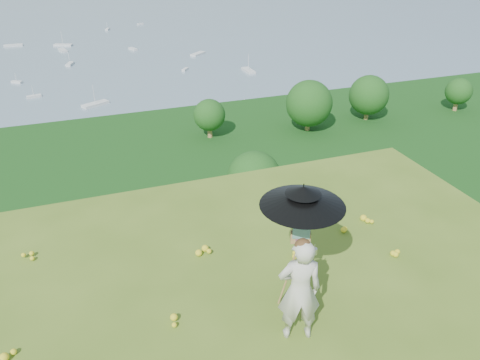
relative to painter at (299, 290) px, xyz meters
name	(u,v)px	position (x,y,z in m)	size (l,w,h in m)	color
forest_slope	(125,310)	(-1.48, 33.26, -29.86)	(140.00, 56.00, 22.00)	#113D10
shoreline_tier	(100,189)	(-1.48, 73.26, -36.86)	(170.00, 28.00, 8.00)	slate
bay_water	(68,24)	(-1.48, 238.26, -34.86)	(700.00, 700.00, 0.00)	#7493A5
slope_trees	(106,191)	(-1.48, 33.26, -15.86)	(110.00, 50.00, 6.00)	#1C5118
harbor_town	(94,157)	(-1.48, 73.26, -30.36)	(110.00, 22.00, 5.00)	silver
moored_boats	(35,67)	(-13.98, 159.26, -34.51)	(140.00, 140.00, 0.70)	silver
painter	(299,290)	(0.00, 0.00, 0.00)	(0.63, 0.41, 1.72)	beige
field_easel	(298,267)	(0.26, 0.55, -0.08)	(0.59, 0.59, 1.56)	#AE7E48
sun_umbrella	(302,213)	(0.26, 0.58, 0.90)	(1.24, 1.24, 0.95)	black
painter_cap	(303,244)	(0.00, 0.00, 0.81)	(0.22, 0.27, 0.10)	#C16A78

